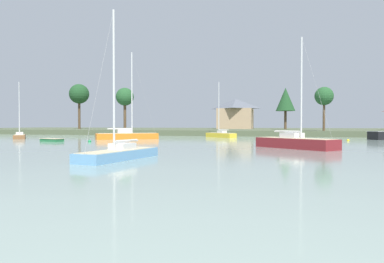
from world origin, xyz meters
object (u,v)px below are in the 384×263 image
(sailboat_yellow, at_px, (221,136))
(sailboat_wood, at_px, (20,137))
(mooring_buoy_green, at_px, (90,141))
(mooring_buoy_white, at_px, (331,140))
(sailboat_orange, at_px, (127,137))
(mooring_buoy_yellow, at_px, (348,140))
(sailboat_skyblue, at_px, (119,156))
(sailboat_maroon, at_px, (295,146))
(dinghy_green, at_px, (52,141))

(sailboat_yellow, distance_m, sailboat_wood, 35.28)
(mooring_buoy_green, distance_m, mooring_buoy_white, 34.95)
(sailboat_orange, bearing_deg, mooring_buoy_white, 4.55)
(mooring_buoy_green, bearing_deg, sailboat_orange, 83.72)
(sailboat_yellow, distance_m, sailboat_orange, 17.77)
(sailboat_yellow, height_order, mooring_buoy_white, sailboat_yellow)
(sailboat_yellow, height_order, mooring_buoy_yellow, sailboat_yellow)
(sailboat_skyblue, bearing_deg, sailboat_wood, 139.81)
(sailboat_yellow, relative_size, sailboat_skyblue, 1.04)
(sailboat_yellow, relative_size, sailboat_wood, 1.09)
(sailboat_orange, bearing_deg, sailboat_maroon, -30.94)
(mooring_buoy_green, height_order, mooring_buoy_white, mooring_buoy_green)
(sailboat_wood, relative_size, sailboat_orange, 0.67)
(sailboat_skyblue, xyz_separation_m, mooring_buoy_white, (17.88, 32.71, -0.16))
(sailboat_orange, height_order, mooring_buoy_green, sailboat_orange)
(dinghy_green, xyz_separation_m, sailboat_maroon, (32.72, -5.47, 0.11))
(sailboat_wood, distance_m, mooring_buoy_yellow, 53.11)
(sailboat_wood, bearing_deg, mooring_buoy_white, 5.83)
(sailboat_orange, distance_m, mooring_buoy_green, 9.65)
(mooring_buoy_green, bearing_deg, sailboat_yellow, 55.29)
(sailboat_wood, bearing_deg, sailboat_maroon, -16.14)
(sailboat_orange, height_order, mooring_buoy_yellow, sailboat_orange)
(sailboat_skyblue, height_order, sailboat_orange, sailboat_orange)
(mooring_buoy_yellow, bearing_deg, mooring_buoy_green, -160.54)
(sailboat_yellow, xyz_separation_m, mooring_buoy_green, (-14.61, -21.08, -0.16))
(sailboat_maroon, bearing_deg, mooring_buoy_white, 72.48)
(sailboat_skyblue, relative_size, sailboat_orange, 0.71)
(sailboat_maroon, height_order, mooring_buoy_white, sailboat_maroon)
(sailboat_maroon, xyz_separation_m, mooring_buoy_green, (-27.06, 6.00, -0.18))
(dinghy_green, xyz_separation_m, mooring_buoy_white, (38.45, 12.65, -0.09))
(mooring_buoy_yellow, relative_size, mooring_buoy_white, 1.10)
(sailboat_wood, height_order, mooring_buoy_yellow, sailboat_wood)
(sailboat_maroon, distance_m, mooring_buoy_yellow, 20.10)
(sailboat_wood, relative_size, sailboat_maroon, 0.85)
(sailboat_yellow, relative_size, sailboat_orange, 0.73)
(sailboat_orange, bearing_deg, mooring_buoy_yellow, 4.73)
(mooring_buoy_yellow, bearing_deg, sailboat_yellow, 157.06)
(sailboat_yellow, bearing_deg, mooring_buoy_green, -124.71)
(sailboat_maroon, bearing_deg, mooring_buoy_yellow, 66.38)
(sailboat_yellow, height_order, dinghy_green, sailboat_yellow)
(sailboat_orange, xyz_separation_m, mooring_buoy_white, (31.73, 2.53, -0.24))
(dinghy_green, height_order, mooring_buoy_green, dinghy_green)
(mooring_buoy_white, bearing_deg, sailboat_orange, -175.45)
(mooring_buoy_yellow, bearing_deg, dinghy_green, -162.39)
(sailboat_yellow, distance_m, sailboat_skyblue, 41.68)
(sailboat_yellow, relative_size, sailboat_maroon, 0.93)
(mooring_buoy_green, relative_size, mooring_buoy_white, 1.21)
(sailboat_orange, distance_m, mooring_buoy_white, 31.83)
(sailboat_skyblue, height_order, mooring_buoy_white, sailboat_skyblue)
(mooring_buoy_yellow, xyz_separation_m, mooring_buoy_white, (-2.33, -0.29, -0.01))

